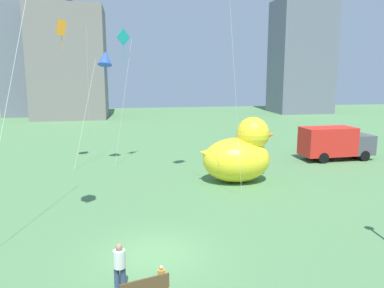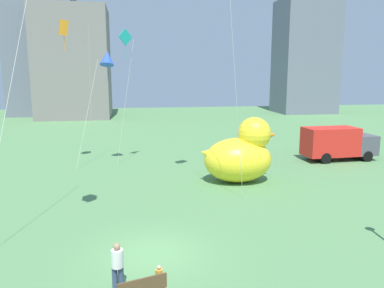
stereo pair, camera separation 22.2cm
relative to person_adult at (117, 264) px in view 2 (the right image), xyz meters
The scene contains 9 objects.
ground_plane 2.93m from the person_adult, 61.04° to the left, with size 140.00×140.00×0.00m, color #548650.
person_adult is the anchor object (origin of this frame).
person_child 1.51m from the person_adult, 18.30° to the right, with size 0.25×0.25×1.02m.
giant_inflatable_duck 14.78m from the person_adult, 57.42° to the left, with size 5.39×3.46×4.47m.
box_truck 25.22m from the person_adult, 44.25° to the left, with size 6.33×2.62×2.85m.
city_skyline 59.08m from the person_adult, 90.31° to the left, with size 58.96×14.97×29.73m.
kite_orange 21.29m from the person_adult, 102.77° to the left, with size 2.41×3.42×11.37m.
kite_blue 20.05m from the person_adult, 93.39° to the left, with size 3.33×3.56×9.24m.
kite_teal 20.26m from the person_adult, 88.95° to the left, with size 1.64×1.40×10.74m.
Camera 2 is at (-0.74, -14.81, 7.35)m, focal length 35.84 mm.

